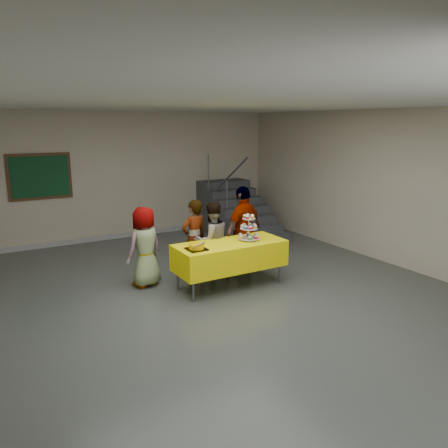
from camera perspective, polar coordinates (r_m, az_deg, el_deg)
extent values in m
plane|color=#4C514C|center=(6.57, 0.11, -11.42)|extent=(10.00, 10.00, 0.00)
cube|color=#BBB096|center=(10.67, -13.64, 6.08)|extent=(8.00, 0.04, 3.00)
cube|color=#BBB096|center=(8.80, 23.28, 3.99)|extent=(0.04, 10.00, 3.00)
cube|color=silver|center=(5.99, 0.12, 15.72)|extent=(8.00, 10.00, 0.04)
cube|color=#999999|center=(10.91, -13.21, -1.46)|extent=(7.90, 0.03, 0.12)
cylinder|color=#595960|center=(6.81, -4.07, -7.23)|extent=(0.04, 0.04, 0.73)
cylinder|color=#595960|center=(7.65, 7.33, -5.01)|extent=(0.04, 0.04, 0.73)
cylinder|color=#595960|center=(7.31, -6.09, -5.85)|extent=(0.04, 0.04, 0.73)
cylinder|color=#595960|center=(8.10, 4.83, -3.93)|extent=(0.04, 0.04, 0.73)
cube|color=#595960|center=(7.32, 0.79, -2.67)|extent=(1.80, 0.70, 0.02)
cube|color=#F7E404|center=(7.37, 0.78, -4.09)|extent=(1.88, 0.78, 0.44)
cylinder|color=silver|center=(7.50, 3.24, -2.02)|extent=(0.18, 0.18, 0.01)
cylinder|color=silver|center=(7.45, 3.26, -0.50)|extent=(0.02, 0.02, 0.42)
cylinder|color=silver|center=(7.50, 3.25, -1.84)|extent=(0.38, 0.38, 0.01)
cylinder|color=silver|center=(7.45, 3.26, -0.57)|extent=(0.30, 0.30, 0.01)
cylinder|color=silver|center=(7.42, 3.28, 0.70)|extent=(0.22, 0.22, 0.01)
cube|color=black|center=(6.92, -3.61, -3.29)|extent=(0.30, 0.30, 0.02)
cylinder|color=#FFBA00|center=(6.91, -3.62, -2.94)|extent=(0.25, 0.25, 0.07)
ellipsoid|color=#FFBA00|center=(6.90, -3.62, -2.66)|extent=(0.25, 0.25, 0.05)
ellipsoid|color=white|center=(6.88, -3.16, -2.54)|extent=(0.08, 0.08, 0.02)
cube|color=silver|center=(6.77, -3.28, -2.80)|extent=(0.30, 0.16, 0.04)
imported|color=slate|center=(7.50, -10.30, -2.94)|extent=(0.78, 0.64, 1.37)
imported|color=slate|center=(7.79, -3.91, -1.97)|extent=(0.57, 0.43, 1.42)
imported|color=slate|center=(7.74, -1.59, -2.16)|extent=(0.69, 0.55, 1.39)
imported|color=slate|center=(8.06, 2.59, -0.72)|extent=(1.02, 0.69, 1.61)
cube|color=#424447|center=(10.11, 5.47, -2.13)|extent=(1.30, 0.30, 0.18)
cube|color=#424447|center=(10.33, 4.51, -1.28)|extent=(1.30, 0.30, 0.36)
cube|color=#424447|center=(10.54, 3.59, -0.46)|extent=(1.30, 0.30, 0.54)
cube|color=#424447|center=(10.77, 2.71, 0.33)|extent=(1.30, 0.30, 0.72)
cube|color=#424447|center=(11.00, 1.87, 1.08)|extent=(1.30, 0.30, 0.90)
cube|color=#424447|center=(11.23, 1.06, 1.80)|extent=(1.30, 0.30, 1.08)
cube|color=#424447|center=(11.46, 0.29, 2.49)|extent=(1.30, 0.30, 1.26)
cube|color=#424447|center=(11.72, -0.46, 2.72)|extent=(1.30, 0.30, 1.26)
cylinder|color=#595960|center=(9.65, 2.79, -0.61)|extent=(0.04, 0.04, 0.90)
cylinder|color=#595960|center=(10.21, 0.37, 3.25)|extent=(0.04, 0.04, 0.90)
cylinder|color=#595960|center=(10.91, -2.04, 6.73)|extent=(0.04, 0.04, 0.90)
cylinder|color=#595960|center=(10.19, 0.23, 5.79)|extent=(0.04, 1.85, 1.20)
cube|color=#472B16|center=(10.28, -22.91, 5.73)|extent=(1.30, 0.04, 1.00)
cube|color=#154424|center=(10.25, -22.89, 5.72)|extent=(1.18, 0.02, 0.88)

